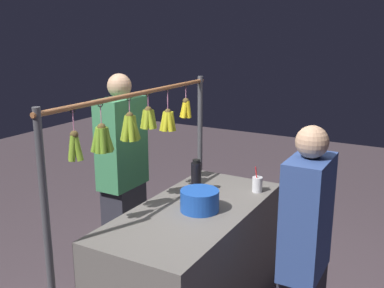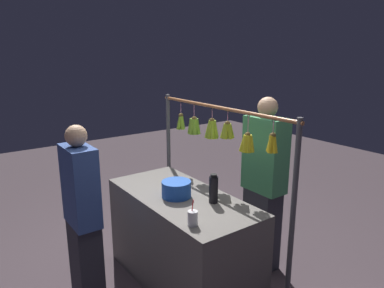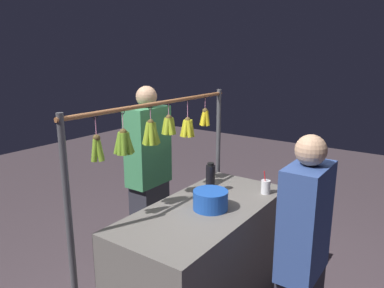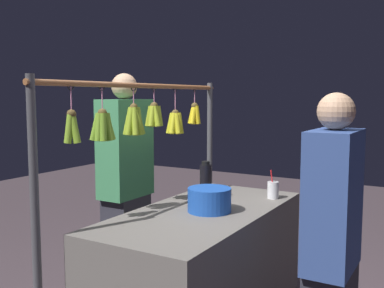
{
  "view_description": "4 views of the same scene",
  "coord_description": "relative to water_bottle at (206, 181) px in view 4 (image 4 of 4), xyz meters",
  "views": [
    {
      "loc": [
        2.51,
        1.4,
        2.08
      ],
      "look_at": [
        0.02,
        0.0,
        1.35
      ],
      "focal_mm": 42.03,
      "sensor_mm": 36.0,
      "label": 1
    },
    {
      "loc": [
        -2.52,
        1.71,
        2.15
      ],
      "look_at": [
        -0.16,
        0.0,
        1.4
      ],
      "focal_mm": 33.65,
      "sensor_mm": 36.0,
      "label": 2
    },
    {
      "loc": [
        2.18,
        1.42,
        2.02
      ],
      "look_at": [
        0.17,
        0.0,
        1.42
      ],
      "focal_mm": 34.16,
      "sensor_mm": 36.0,
      "label": 3
    },
    {
      "loc": [
        2.37,
        1.32,
        1.58
      ],
      "look_at": [
        0.13,
        0.0,
        1.3
      ],
      "focal_mm": 42.24,
      "sensor_mm": 36.0,
      "label": 4
    }
  ],
  "objects": [
    {
      "name": "blue_bucket",
      "position": [
        0.29,
        0.19,
        -0.05
      ],
      "size": [
        0.26,
        0.26,
        0.15
      ],
      "primitive_type": "cylinder",
      "color": "#1E4FB3",
      "rests_on": "market_counter"
    },
    {
      "name": "water_bottle",
      "position": [
        0.0,
        0.0,
        0.0
      ],
      "size": [
        0.08,
        0.08,
        0.26
      ],
      "color": "black",
      "rests_on": "market_counter"
    },
    {
      "name": "customer_person",
      "position": [
        0.52,
        0.97,
        -0.22
      ],
      "size": [
        0.38,
        0.21,
        1.6
      ],
      "color": "#2D2D38",
      "rests_on": "ground"
    },
    {
      "name": "vendor_person",
      "position": [
        0.03,
        -0.67,
        -0.14
      ],
      "size": [
        0.42,
        0.22,
        1.75
      ],
      "color": "#2D2D38",
      "rests_on": "ground"
    },
    {
      "name": "market_counter",
      "position": [
        0.29,
        0.14,
        -0.56
      ],
      "size": [
        1.57,
        0.73,
        0.88
      ],
      "primitive_type": "cube",
      "color": "#66605B",
      "rests_on": "ground"
    },
    {
      "name": "drink_cup",
      "position": [
        -0.24,
        0.4,
        -0.06
      ],
      "size": [
        0.08,
        0.08,
        0.2
      ],
      "color": "silver",
      "rests_on": "market_counter"
    },
    {
      "name": "display_rack",
      "position": [
        0.3,
        -0.3,
        0.23
      ],
      "size": [
        1.86,
        0.14,
        1.69
      ],
      "color": "#4C4C51",
      "rests_on": "ground"
    }
  ]
}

